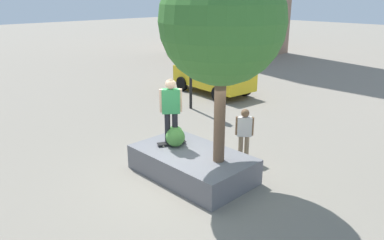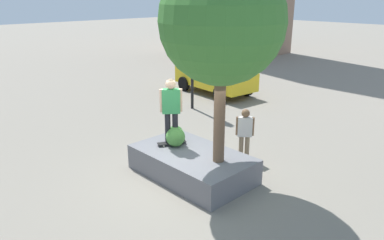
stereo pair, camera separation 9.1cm
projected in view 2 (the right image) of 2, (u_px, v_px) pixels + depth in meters
The scene contains 10 objects.
ground_plane at pixel (181, 180), 9.74m from camera, with size 120.00×120.00×0.00m, color gray.
planter_ledge at pixel (192, 164), 9.88m from camera, with size 3.21×1.90×0.67m, color slate.
plaza_tree at pixel (222, 22), 8.20m from camera, with size 2.86×2.86×4.81m.
boxwood_shrub at pixel (175, 133), 10.45m from camera, with size 0.46×0.46×0.46m, color #2D6628.
hedge_clump at pixel (175, 137), 10.09m from camera, with size 0.53×0.53×0.53m, color #4C8C3D.
skateboard at pixel (172, 143), 10.25m from camera, with size 0.52×0.82×0.07m.
skateboarder at pixel (171, 106), 9.92m from camera, with size 0.46×0.50×1.79m.
taxi_cab at pixel (214, 73), 18.09m from camera, with size 4.33×2.27×1.95m.
traffic_light_median at pixel (192, 32), 14.88m from camera, with size 0.32×0.36×4.70m.
pedestrian_crossing at pixel (245, 131), 10.67m from camera, with size 0.43×0.40×1.55m.
Camera 2 is at (6.52, -5.81, 4.61)m, focal length 34.66 mm.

